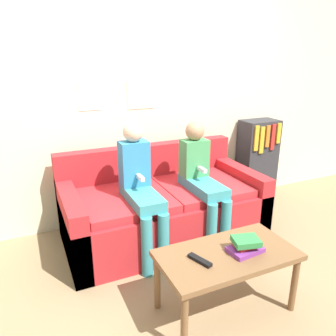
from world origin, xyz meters
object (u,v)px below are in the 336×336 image
Objects in this scene: coffee_table at (227,260)px; person_left at (140,185)px; bookshelf at (257,160)px; couch at (162,208)px; person_right at (202,177)px; tv_remote at (200,260)px.

person_left reaches higher than coffee_table.
coffee_table is 2.02m from bookshelf.
coffee_table is 0.95m from person_left.
couch is 1.90× the size of bookshelf.
bookshelf is (1.40, 1.45, 0.10)m from coffee_table.
couch is at bearing 36.17° from person_left.
person_right is at bearing -35.75° from couch.
coffee_table is at bearing -134.12° from bookshelf.
tv_remote is 0.18× the size of bookshelf.
coffee_table is 0.22m from tv_remote.
person_left is at bearing 107.51° from coffee_table.
bookshelf is at bearing 27.85° from person_right.
person_right is at bearing 70.66° from coffee_table.
bookshelf reaches higher than couch.
couch is at bearing 144.25° from person_right.
bookshelf reaches higher than tv_remote.
person_left is 1.20× the size of bookshelf.
bookshelf is (1.62, 1.46, 0.03)m from tv_remote.
coffee_table is 0.95× the size of bookshelf.
tv_remote is (-0.52, -0.88, -0.17)m from person_right.
person_right reaches higher than tv_remote.
tv_remote is at bearing -101.46° from couch.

